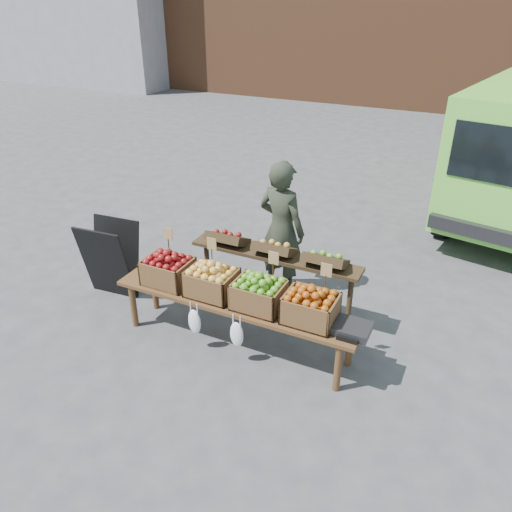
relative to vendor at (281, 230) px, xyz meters
The scene contains 10 objects.
ground 1.67m from the vendor, 77.76° to the right, with size 80.00×80.00×0.00m, color #48484B.
vendor is the anchor object (origin of this frame).
chalkboard_sign 2.13m from the vendor, 152.55° to the right, with size 0.64×0.36×0.98m, color black, non-canonical shape.
back_table 0.62m from the vendor, 74.97° to the right, with size 2.10×0.44×1.04m, color #352515, non-canonical shape.
display_bench 1.35m from the vendor, 89.61° to the right, with size 2.70×0.56×0.57m, color #52341A, non-canonical shape.
crate_golden_apples 1.48m from the vendor, 123.77° to the right, with size 0.50×0.40×0.28m, color #6C0A0A, non-canonical shape.
crate_russet_pears 1.26m from the vendor, 102.32° to the right, with size 0.50×0.40×0.28m, color gold, non-canonical shape.
crate_red_apples 1.26m from the vendor, 76.95° to the right, with size 0.50×0.40×0.28m, color #40770E, non-canonical shape.
crate_green_apples 1.49m from the vendor, 55.70° to the right, with size 0.50×0.40×0.28m, color #AF4B14, non-canonical shape.
weighing_scale 1.77m from the vendor, 44.15° to the right, with size 0.34×0.30×0.08m, color black.
Camera 1 is at (1.80, -3.64, 3.43)m, focal length 35.00 mm.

